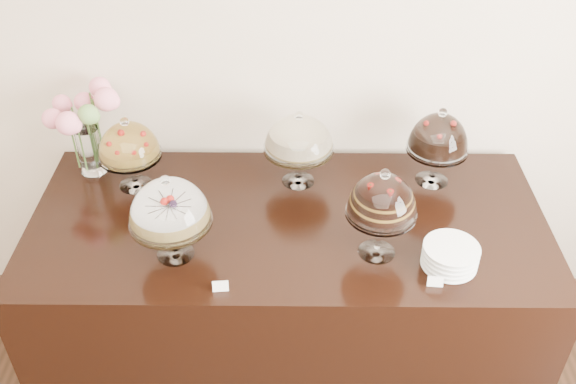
{
  "coord_description": "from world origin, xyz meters",
  "views": [
    {
      "loc": [
        0.15,
        0.35,
        2.65
      ],
      "look_at": [
        0.13,
        2.4,
        1.08
      ],
      "focal_mm": 40.0,
      "sensor_mm": 36.0,
      "label": 1
    }
  ],
  "objects_px": {
    "cake_stand_sugar_sponge": "(169,207)",
    "cake_stand_fruit_tart": "(129,144)",
    "cake_stand_choco_layer": "(382,199)",
    "cake_stand_cheesecake": "(299,137)",
    "plate_stack": "(450,256)",
    "display_counter": "(288,292)",
    "flower_vase": "(85,121)",
    "cake_stand_dark_choco": "(439,137)"
  },
  "relations": [
    {
      "from": "plate_stack",
      "to": "cake_stand_dark_choco",
      "type": "bearing_deg",
      "value": 87.07
    },
    {
      "from": "cake_stand_choco_layer",
      "to": "cake_stand_fruit_tart",
      "type": "height_order",
      "value": "cake_stand_choco_layer"
    },
    {
      "from": "display_counter",
      "to": "cake_stand_sugar_sponge",
      "type": "bearing_deg",
      "value": -153.2
    },
    {
      "from": "display_counter",
      "to": "cake_stand_choco_layer",
      "type": "bearing_deg",
      "value": -30.04
    },
    {
      "from": "cake_stand_sugar_sponge",
      "to": "cake_stand_choco_layer",
      "type": "height_order",
      "value": "cake_stand_choco_layer"
    },
    {
      "from": "cake_stand_dark_choco",
      "to": "flower_vase",
      "type": "bearing_deg",
      "value": 177.83
    },
    {
      "from": "cake_stand_fruit_tart",
      "to": "cake_stand_cheesecake",
      "type": "bearing_deg",
      "value": 2.78
    },
    {
      "from": "cake_stand_sugar_sponge",
      "to": "cake_stand_dark_choco",
      "type": "distance_m",
      "value": 1.22
    },
    {
      "from": "cake_stand_choco_layer",
      "to": "flower_vase",
      "type": "distance_m",
      "value": 1.37
    },
    {
      "from": "cake_stand_choco_layer",
      "to": "cake_stand_dark_choco",
      "type": "relative_size",
      "value": 1.07
    },
    {
      "from": "display_counter",
      "to": "plate_stack",
      "type": "bearing_deg",
      "value": -24.01
    },
    {
      "from": "cake_stand_dark_choco",
      "to": "plate_stack",
      "type": "xyz_separation_m",
      "value": [
        -0.03,
        -0.56,
        -0.19
      ]
    },
    {
      "from": "cake_stand_cheesecake",
      "to": "cake_stand_fruit_tart",
      "type": "height_order",
      "value": "cake_stand_cheesecake"
    },
    {
      "from": "cake_stand_choco_layer",
      "to": "flower_vase",
      "type": "bearing_deg",
      "value": 156.62
    },
    {
      "from": "cake_stand_cheesecake",
      "to": "cake_stand_dark_choco",
      "type": "height_order",
      "value": "cake_stand_dark_choco"
    },
    {
      "from": "cake_stand_dark_choco",
      "to": "flower_vase",
      "type": "relative_size",
      "value": 0.88
    },
    {
      "from": "cake_stand_sugar_sponge",
      "to": "cake_stand_fruit_tart",
      "type": "distance_m",
      "value": 0.52
    },
    {
      "from": "plate_stack",
      "to": "cake_stand_choco_layer",
      "type": "bearing_deg",
      "value": 164.75
    },
    {
      "from": "cake_stand_choco_layer",
      "to": "display_counter",
      "type": "bearing_deg",
      "value": 149.96
    },
    {
      "from": "display_counter",
      "to": "cake_stand_sugar_sponge",
      "type": "xyz_separation_m",
      "value": [
        -0.45,
        -0.23,
        0.69
      ]
    },
    {
      "from": "cake_stand_sugar_sponge",
      "to": "plate_stack",
      "type": "relative_size",
      "value": 1.82
    },
    {
      "from": "cake_stand_cheesecake",
      "to": "plate_stack",
      "type": "distance_m",
      "value": 0.83
    },
    {
      "from": "cake_stand_choco_layer",
      "to": "cake_stand_cheesecake",
      "type": "bearing_deg",
      "value": 123.2
    },
    {
      "from": "flower_vase",
      "to": "plate_stack",
      "type": "relative_size",
      "value": 2.05
    },
    {
      "from": "flower_vase",
      "to": "plate_stack",
      "type": "distance_m",
      "value": 1.67
    },
    {
      "from": "cake_stand_cheesecake",
      "to": "plate_stack",
      "type": "bearing_deg",
      "value": -43.27
    },
    {
      "from": "cake_stand_dark_choco",
      "to": "cake_stand_choco_layer",
      "type": "bearing_deg",
      "value": -121.87
    },
    {
      "from": "display_counter",
      "to": "flower_vase",
      "type": "distance_m",
      "value": 1.21
    },
    {
      "from": "cake_stand_sugar_sponge",
      "to": "cake_stand_fruit_tart",
      "type": "relative_size",
      "value": 1.09
    },
    {
      "from": "display_counter",
      "to": "cake_stand_sugar_sponge",
      "type": "distance_m",
      "value": 0.85
    },
    {
      "from": "cake_stand_cheesecake",
      "to": "plate_stack",
      "type": "height_order",
      "value": "cake_stand_cheesecake"
    },
    {
      "from": "cake_stand_sugar_sponge",
      "to": "cake_stand_fruit_tart",
      "type": "height_order",
      "value": "cake_stand_sugar_sponge"
    },
    {
      "from": "display_counter",
      "to": "cake_stand_choco_layer",
      "type": "distance_m",
      "value": 0.83
    },
    {
      "from": "cake_stand_choco_layer",
      "to": "cake_stand_cheesecake",
      "type": "distance_m",
      "value": 0.57
    },
    {
      "from": "display_counter",
      "to": "cake_stand_choco_layer",
      "type": "xyz_separation_m",
      "value": [
        0.36,
        -0.21,
        0.72
      ]
    },
    {
      "from": "cake_stand_dark_choco",
      "to": "cake_stand_fruit_tart",
      "type": "xyz_separation_m",
      "value": [
        -1.36,
        -0.05,
        -0.02
      ]
    },
    {
      "from": "cake_stand_choco_layer",
      "to": "cake_stand_fruit_tart",
      "type": "bearing_deg",
      "value": 157.32
    },
    {
      "from": "plate_stack",
      "to": "cake_stand_sugar_sponge",
      "type": "bearing_deg",
      "value": 177.08
    },
    {
      "from": "cake_stand_sugar_sponge",
      "to": "display_counter",
      "type": "bearing_deg",
      "value": 26.8
    },
    {
      "from": "cake_stand_sugar_sponge",
      "to": "cake_stand_fruit_tart",
      "type": "xyz_separation_m",
      "value": [
        -0.25,
        0.46,
        -0.02
      ]
    },
    {
      "from": "cake_stand_sugar_sponge",
      "to": "cake_stand_choco_layer",
      "type": "xyz_separation_m",
      "value": [
        0.8,
        0.02,
        0.03
      ]
    },
    {
      "from": "cake_stand_fruit_tart",
      "to": "flower_vase",
      "type": "relative_size",
      "value": 0.82
    }
  ]
}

